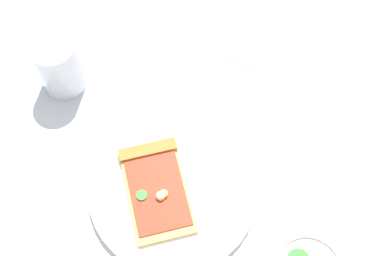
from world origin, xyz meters
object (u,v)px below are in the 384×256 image
Objects in this scene: plate at (173,190)px; pizza_slice_main at (156,184)px; soda_glass at (59,65)px; paper_napkin at (241,29)px.

pizza_slice_main reaches higher than plate.
paper_napkin is (-0.30, -0.15, -0.05)m from soda_glass.
pizza_slice_main is 0.34m from paper_napkin.
soda_glass reaches higher than paper_napkin.
paper_napkin is at bearing -108.89° from pizza_slice_main.
paper_napkin is at bearing -153.83° from soda_glass.
plate reaches higher than paper_napkin.
pizza_slice_main is 1.27× the size of paper_napkin.
plate is at bearing 139.75° from soda_glass.
paper_napkin is (-0.11, -0.32, -0.02)m from pizza_slice_main.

